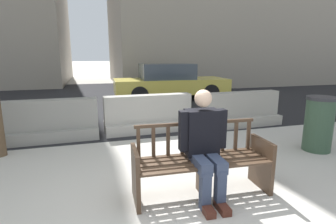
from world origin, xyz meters
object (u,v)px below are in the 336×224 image
object	(u,v)px
jersey_barrier_centre	(149,116)
jersey_barrier_right	(241,112)
street_bench	(201,164)
jersey_barrier_left	(47,124)
trash_bin	(319,124)
car_taxi_near	(170,82)
seated_person	(204,142)

from	to	relation	value
jersey_barrier_centre	jersey_barrier_right	xyz separation A→B (m)	(2.32, -0.15, 0.00)
street_bench	jersey_barrier_left	size ratio (longest dim) A/B	0.85
street_bench	trash_bin	distance (m)	2.80
jersey_barrier_right	trash_bin	world-z (taller)	trash_bin
jersey_barrier_right	trash_bin	distance (m)	2.03
car_taxi_near	jersey_barrier_right	bearing A→B (deg)	-83.30
street_bench	trash_bin	world-z (taller)	trash_bin
jersey_barrier_centre	car_taxi_near	xyz separation A→B (m)	(1.80, 4.32, 0.35)
jersey_barrier_centre	trash_bin	bearing A→B (deg)	-38.58
seated_person	street_bench	bearing A→B (deg)	94.52
street_bench	seated_person	world-z (taller)	seated_person
street_bench	trash_bin	xyz separation A→B (m)	(2.66, 0.84, 0.11)
jersey_barrier_left	trash_bin	distance (m)	5.25
jersey_barrier_centre	jersey_barrier_right	world-z (taller)	same
seated_person	jersey_barrier_right	bearing A→B (deg)	51.59
jersey_barrier_left	jersey_barrier_right	bearing A→B (deg)	-0.62
jersey_barrier_left	trash_bin	size ratio (longest dim) A/B	2.02
street_bench	jersey_barrier_left	bearing A→B (deg)	126.89
trash_bin	jersey_barrier_left	bearing A→B (deg)	157.08
seated_person	jersey_barrier_right	world-z (taller)	seated_person
jersey_barrier_centre	car_taxi_near	bearing A→B (deg)	67.40
jersey_barrier_left	jersey_barrier_right	size ratio (longest dim) A/B	0.99
car_taxi_near	trash_bin	world-z (taller)	car_taxi_near
seated_person	jersey_barrier_centre	world-z (taller)	seated_person
jersey_barrier_centre	trash_bin	xyz separation A→B (m)	(2.69, -2.14, 0.16)
jersey_barrier_left	jersey_barrier_right	distance (m)	4.47
jersey_barrier_centre	jersey_barrier_left	xyz separation A→B (m)	(-2.14, -0.10, 0.00)
street_bench	trash_bin	bearing A→B (deg)	17.59
seated_person	car_taxi_near	xyz separation A→B (m)	(1.77, 7.37, 0.00)
seated_person	jersey_barrier_left	distance (m)	3.67
jersey_barrier_centre	seated_person	bearing A→B (deg)	-89.45
seated_person	trash_bin	distance (m)	2.81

